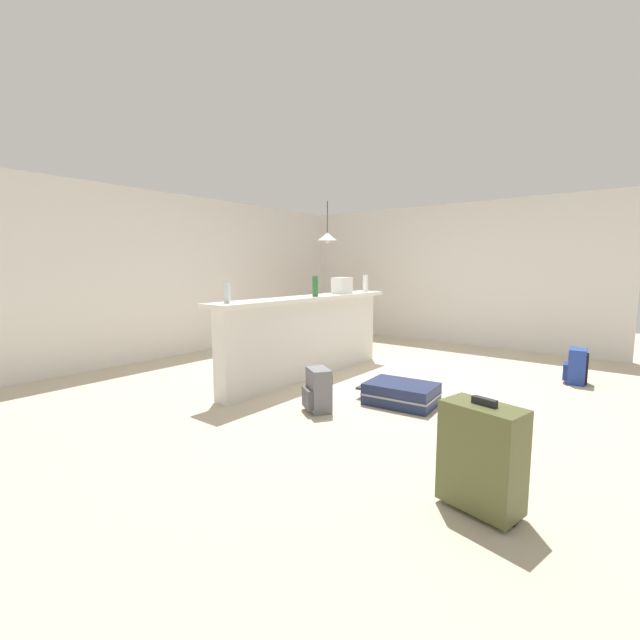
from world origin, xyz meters
The scene contains 16 objects.
ground_plane centered at (0.00, 0.00, -0.03)m, with size 13.00×13.00×0.05m, color beige.
wall_back centered at (0.00, 3.05, 1.25)m, with size 6.60×0.10×2.50m, color silver.
wall_right centered at (3.05, 0.30, 1.25)m, with size 0.10×6.00×2.50m, color silver.
partition_half_wall centered at (-0.45, 0.51, 0.49)m, with size 2.80×0.20×0.98m, color silver.
bar_countertop centered at (-0.45, 0.51, 1.00)m, with size 2.96×0.40×0.05m, color white.
bottle_clear centered at (-1.71, 0.52, 1.13)m, with size 0.07×0.07×0.21m, color silver.
bottle_green centered at (-0.41, 0.42, 1.15)m, with size 0.07×0.07×0.25m, color #2D6B38.
bottle_white centered at (0.75, 0.43, 1.15)m, with size 0.07×0.07×0.24m, color silver.
grocery_bag centered at (0.23, 0.48, 1.14)m, with size 0.26×0.18×0.22m, color silver.
dining_table centered at (1.50, 1.71, 0.65)m, with size 1.10×0.80×0.74m.
dining_chair_near_partition centered at (1.42, 1.22, 0.52)m, with size 0.44×0.44×0.93m.
pendant_lamp centered at (1.43, 1.63, 1.90)m, with size 0.34×0.34×0.71m.
suitcase_flat_navy centered at (-0.70, -0.92, 0.11)m, with size 0.55×0.85×0.22m.
backpack_grey centered at (-1.38, -0.39, 0.20)m, with size 0.33×0.34×0.42m.
suitcase_upright_olive centered at (-2.15, -2.18, 0.33)m, with size 0.33×0.48×0.67m.
backpack_blue centered at (1.30, -2.21, 0.20)m, with size 0.29×0.27×0.42m.
Camera 1 is at (-4.53, -2.89, 1.40)m, focal length 24.06 mm.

